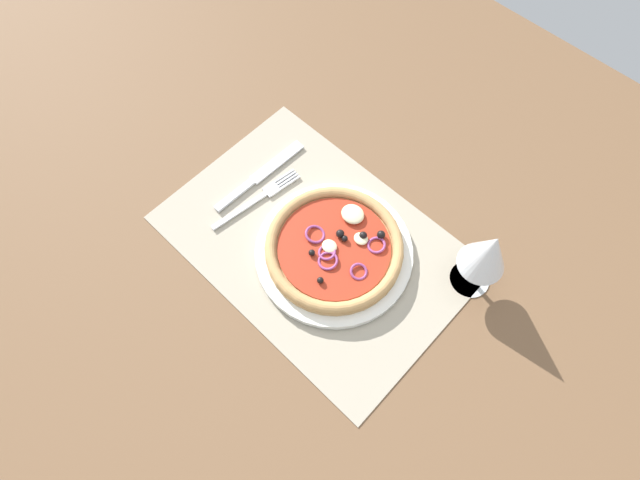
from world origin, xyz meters
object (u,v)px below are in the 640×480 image
Objects in this scene: plate at (334,252)px; knife at (261,175)px; fork at (261,197)px; wine_glass at (488,253)px; pizza at (335,247)px.

plate is 1.29× the size of knife.
plate is 1.44× the size of fork.
fork is 4.53cm from knife.
knife is 41.22cm from wine_glass.
plate is 1.74× the size of wine_glass.
fork is at bearing -176.65° from pizza.
plate is 24.25cm from wine_glass.
fork is (-16.62, -0.88, -0.42)cm from plate.
fork is at bearing -176.96° from plate.
fork is (-16.63, -0.97, -2.15)cm from pizza.
pizza is 16.80cm from fork.
wine_glass reaches higher than plate.
wine_glass is (38.87, 9.72, 9.67)cm from knife.
plate is 16.65cm from fork.
plate reaches higher than knife.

